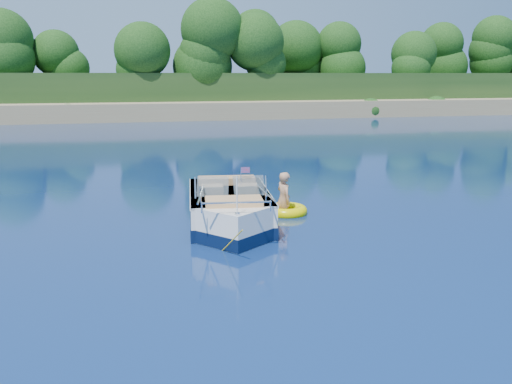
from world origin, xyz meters
TOP-DOWN VIEW (x-y plane):
  - ground at (0.00, 0.00)m, footprint 160.00×160.00m
  - shoreline at (0.00, 63.77)m, footprint 170.00×59.00m
  - treeline at (0.04, 41.01)m, footprint 150.00×7.12m
  - motorboat at (0.99, 0.23)m, footprint 2.58×5.81m
  - tow_tube at (2.79, 1.12)m, footprint 1.59×1.59m
  - boy at (2.68, 1.06)m, footprint 0.58×0.95m

SIDE VIEW (x-z plane):
  - ground at x=0.00m, z-range 0.00..0.00m
  - boy at x=2.68m, z-range -0.87..0.87m
  - tow_tube at x=2.79m, z-range -0.08..0.24m
  - motorboat at x=0.99m, z-range -0.59..1.35m
  - shoreline at x=0.00m, z-range -2.02..3.98m
  - treeline at x=0.04m, z-range 1.45..9.64m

